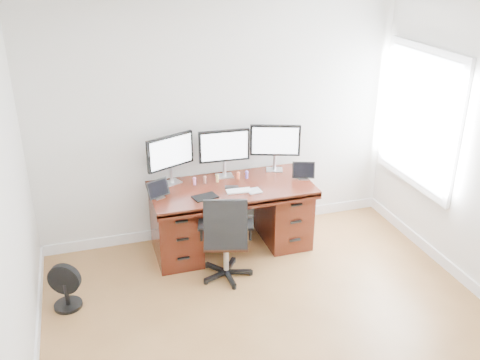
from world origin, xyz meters
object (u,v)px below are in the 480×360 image
object	(u,v)px
floor_fan	(66,287)
office_chair	(226,252)
monitor_center	(224,148)
desk	(231,214)
keyboard	(239,191)

from	to	relation	value
floor_fan	office_chair	bearing A→B (deg)	23.89
office_chair	monitor_center	xyz separation A→B (m)	(0.22, 0.80, 0.78)
office_chair	floor_fan	bearing A→B (deg)	-163.74
desk	floor_fan	bearing A→B (deg)	-161.73
floor_fan	keyboard	xyz separation A→B (m)	(1.78, 0.40, 0.54)
floor_fan	monitor_center	xyz separation A→B (m)	(1.74, 0.81, 0.87)
floor_fan	monitor_center	world-z (taller)	monitor_center
office_chair	keyboard	size ratio (longest dim) A/B	3.73
desk	keyboard	world-z (taller)	keyboard
desk	monitor_center	distance (m)	0.72
monitor_center	desk	bearing A→B (deg)	-86.87
monitor_center	keyboard	distance (m)	0.53
floor_fan	keyboard	size ratio (longest dim) A/B	1.76
keyboard	monitor_center	bearing A→B (deg)	99.71
monitor_center	keyboard	xyz separation A→B (m)	(0.03, -0.41, -0.33)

